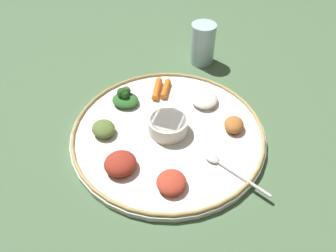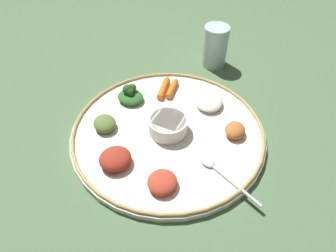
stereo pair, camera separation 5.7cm
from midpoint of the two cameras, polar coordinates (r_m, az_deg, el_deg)
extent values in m
plane|color=#4C6B47|center=(0.71, 2.28, -1.74)|extent=(2.40, 2.40, 0.00)
cylinder|color=white|center=(0.71, 2.30, -1.35)|extent=(0.44, 0.44, 0.01)
torus|color=tan|center=(0.70, 2.32, -0.79)|extent=(0.43, 0.43, 0.01)
cylinder|color=silver|center=(0.69, 2.36, 0.08)|extent=(0.09, 0.09, 0.04)
cylinder|color=maroon|center=(0.68, 2.39, 0.97)|extent=(0.08, 0.08, 0.01)
ellipsoid|color=silver|center=(0.65, 9.72, -6.60)|extent=(0.03, 0.02, 0.01)
cylinder|color=silver|center=(0.63, 14.94, -10.69)|extent=(0.12, 0.01, 0.01)
ellipsoid|color=#2D6628|center=(0.78, -4.71, 5.23)|extent=(0.08, 0.08, 0.02)
sphere|color=#2D6628|center=(0.78, -4.53, 6.97)|extent=(0.02, 0.02, 0.02)
sphere|color=#23511E|center=(0.77, -4.71, 6.23)|extent=(0.02, 0.02, 0.02)
sphere|color=#385623|center=(0.78, -4.45, 6.85)|extent=(0.02, 0.02, 0.02)
sphere|color=#23511E|center=(0.77, -5.51, 6.42)|extent=(0.03, 0.03, 0.03)
cylinder|color=orange|center=(0.80, 2.78, 6.67)|extent=(0.05, 0.06, 0.02)
cone|color=orange|center=(0.83, 3.50, 8.30)|extent=(0.02, 0.02, 0.01)
cylinder|color=orange|center=(0.80, 1.20, 6.77)|extent=(0.06, 0.07, 0.02)
cone|color=orange|center=(0.84, 1.89, 8.62)|extent=(0.02, 0.02, 0.02)
ellipsoid|color=maroon|center=(0.64, -7.13, -6.01)|extent=(0.07, 0.07, 0.03)
ellipsoid|color=#567033|center=(0.71, -9.25, 0.37)|extent=(0.07, 0.07, 0.03)
ellipsoid|color=#B2662D|center=(0.71, 14.39, -0.83)|extent=(0.06, 0.07, 0.03)
ellipsoid|color=#B73D28|center=(0.60, 1.71, -10.30)|extent=(0.08, 0.08, 0.02)
ellipsoid|color=silver|center=(0.77, 9.68, 4.28)|extent=(0.10, 0.10, 0.02)
cylinder|color=silver|center=(0.92, 10.41, 14.07)|extent=(0.07, 0.07, 0.12)
cylinder|color=tan|center=(0.93, 10.17, 12.55)|extent=(0.06, 0.06, 0.06)
camera|label=1|loc=(0.03, -87.65, 2.36)|focal=33.41mm
camera|label=2|loc=(0.03, 92.35, -2.36)|focal=33.41mm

